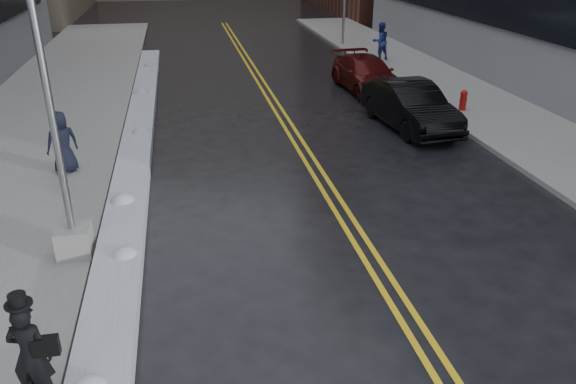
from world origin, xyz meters
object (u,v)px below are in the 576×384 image
pedestrian_fedora (31,355)px  fire_hydrant (463,99)px  pedestrian_c (62,142)px  pedestrian_east (380,41)px  lamppost (56,141)px  car_maroon (367,74)px  car_black (410,106)px

pedestrian_fedora → fire_hydrant: bearing=-121.5°
pedestrian_c → pedestrian_fedora: bearing=71.1°
fire_hydrant → pedestrian_c: bearing=-165.4°
fire_hydrant → pedestrian_east: (0.05, 9.19, 0.53)m
fire_hydrant → lamppost: bearing=-147.0°
car_maroon → pedestrian_fedora: bearing=-124.4°
fire_hydrant → car_maroon: 4.54m
lamppost → pedestrian_fedora: 4.27m
pedestrian_east → car_maroon: (-2.45, -5.34, -0.38)m
fire_hydrant → pedestrian_east: pedestrian_east is taller
lamppost → car_black: bearing=35.0°
fire_hydrant → car_black: car_black is taller
fire_hydrant → pedestrian_c: pedestrian_c is taller
pedestrian_c → car_black: 10.89m
fire_hydrant → pedestrian_east: 9.21m
lamppost → fire_hydrant: lamppost is taller
car_black → fire_hydrant: bearing=19.2°
lamppost → car_maroon: (9.90, 11.85, -1.84)m
lamppost → pedestrian_c: bearing=101.0°
pedestrian_east → pedestrian_fedora: bearing=46.2°
pedestrian_c → fire_hydrant: bearing=169.1°
pedestrian_c → car_black: pedestrian_c is taller
pedestrian_fedora → car_black: bearing=-117.8°
lamppost → pedestrian_east: (12.35, 17.19, -1.46)m
pedestrian_fedora → lamppost: bearing=-74.5°
fire_hydrant → pedestrian_c: (-13.19, -3.44, 0.43)m
lamppost → pedestrian_east: size_ratio=4.12×
fire_hydrant → pedestrian_fedora: 17.09m
pedestrian_east → car_black: size_ratio=0.40×
fire_hydrant → car_maroon: size_ratio=0.15×
lamppost → pedestrian_c: size_ratio=4.59×
pedestrian_fedora → pedestrian_c: (-0.99, 8.53, 0.04)m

